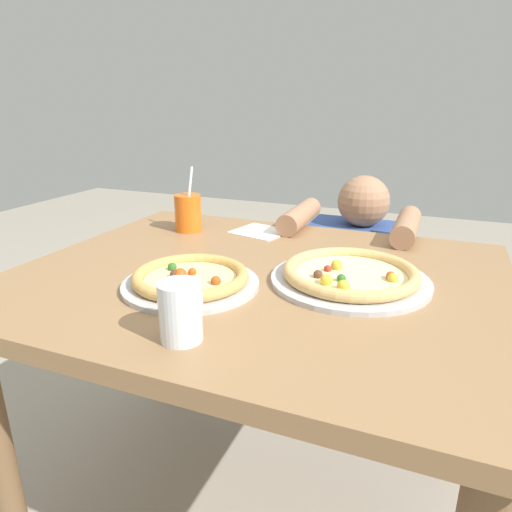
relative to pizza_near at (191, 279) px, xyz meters
name	(u,v)px	position (x,y,z in m)	size (l,w,h in m)	color
ground_plane	(257,509)	(0.11, 0.14, -0.77)	(8.00, 8.00, 0.00)	#9E9384
dining_table	(257,314)	(0.11, 0.14, -0.13)	(1.16, 0.94, 0.75)	#936D47
pizza_near	(191,279)	(0.00, 0.00, 0.00)	(0.31, 0.31, 0.04)	#B7B7BC
pizza_far	(350,275)	(0.33, 0.16, 0.00)	(0.36, 0.36, 0.04)	#B7B7BC
drink_cup_colored	(188,213)	(-0.24, 0.41, 0.04)	(0.08, 0.08, 0.20)	orange
water_cup_clear	(183,311)	(0.11, -0.21, 0.04)	(0.07, 0.07, 0.11)	silver
paper_napkin	(261,232)	(-0.02, 0.48, -0.02)	(0.16, 0.14, 0.00)	white
diner_seated	(355,303)	(0.24, 0.81, -0.36)	(0.41, 0.52, 0.89)	#333847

